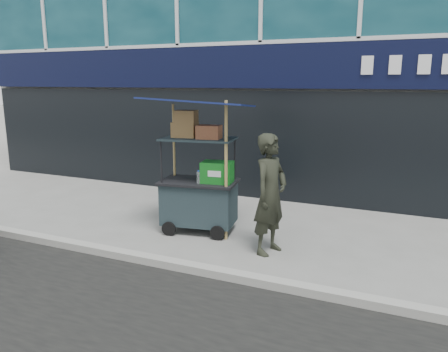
% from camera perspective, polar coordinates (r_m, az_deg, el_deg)
% --- Properties ---
extents(ground, '(80.00, 80.00, 0.00)m').
position_cam_1_polar(ground, '(6.62, -7.14, -10.95)').
color(ground, slate).
rests_on(ground, ground).
extents(curb, '(80.00, 0.18, 0.12)m').
position_cam_1_polar(curb, '(6.44, -8.09, -11.08)').
color(curb, gray).
rests_on(curb, ground).
extents(vendor_cart, '(1.92, 1.50, 2.36)m').
position_cam_1_polar(vendor_cart, '(7.59, -3.17, -1.25)').
color(vendor_cart, black).
rests_on(vendor_cart, ground).
extents(vendor_man, '(0.60, 0.77, 1.85)m').
position_cam_1_polar(vendor_man, '(6.64, 6.07, -2.40)').
color(vendor_man, black).
rests_on(vendor_man, ground).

